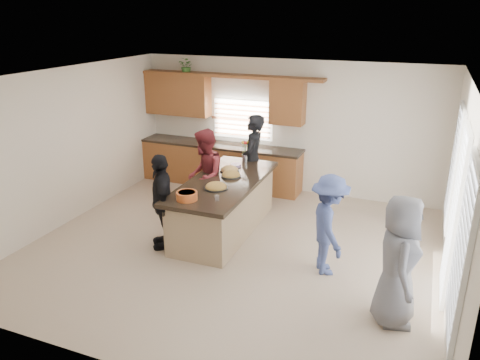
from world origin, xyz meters
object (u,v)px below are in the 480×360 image
at_px(salad_bowl, 187,195).
at_px(woman_left_back, 253,161).
at_px(woman_left_front, 162,201).
at_px(woman_right_back, 329,225).
at_px(woman_right_front, 398,261).
at_px(woman_left_mid, 205,176).
at_px(island, 224,207).

relative_size(salad_bowl, woman_left_back, 0.18).
height_order(woman_left_front, woman_right_back, woman_left_front).
xyz_separation_m(salad_bowl, woman_left_front, (-0.53, 0.12, -0.22)).
height_order(salad_bowl, woman_right_front, woman_right_front).
bearing_deg(woman_right_front, woman_left_front, 68.46).
bearing_deg(salad_bowl, woman_right_front, -10.08).
bearing_deg(woman_left_front, woman_right_back, 61.30).
bearing_deg(woman_left_mid, woman_left_back, 133.02).
distance_m(salad_bowl, woman_right_back, 2.20).
bearing_deg(woman_left_mid, island, 40.33).
bearing_deg(woman_right_back, salad_bowl, 72.50).
distance_m(woman_left_mid, woman_right_back, 2.68).
xyz_separation_m(woman_left_mid, woman_right_back, (2.49, -0.99, -0.10)).
distance_m(island, woman_right_front, 3.43).
bearing_deg(woman_left_front, woman_left_back, 128.92).
xyz_separation_m(woman_left_back, woman_right_front, (2.98, -2.92, -0.07)).
bearing_deg(woman_right_front, island, 51.27).
bearing_deg(woman_right_back, woman_left_mid, 42.65).
relative_size(island, woman_right_front, 1.60).
bearing_deg(island, woman_right_back, -20.20).
xyz_separation_m(woman_left_mid, woman_left_front, (-0.20, -1.18, -0.07)).
relative_size(island, woman_left_back, 1.47).
relative_size(woman_left_back, woman_left_mid, 1.06).
bearing_deg(woman_left_back, woman_right_back, 37.65).
bearing_deg(island, woman_right_front, -28.40).
bearing_deg(woman_left_mid, salad_bowl, -5.81).
bearing_deg(woman_left_front, salad_bowl, 44.43).
bearing_deg(salad_bowl, woman_left_front, 167.20).
height_order(woman_left_back, woman_right_front, woman_left_back).
relative_size(island, woman_left_mid, 1.56).
height_order(salad_bowl, woman_left_back, woman_left_back).
relative_size(woman_right_back, woman_right_front, 0.90).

